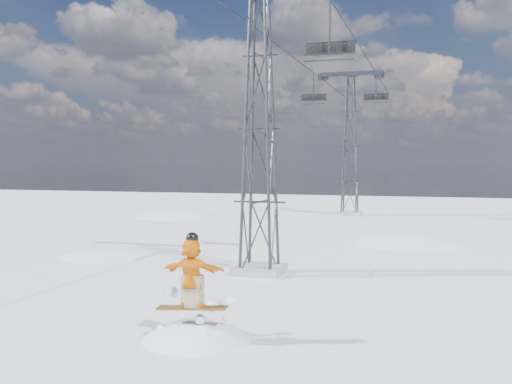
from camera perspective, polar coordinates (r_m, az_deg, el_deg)
ground at (r=15.11m, az=-11.75°, el=-13.44°), size 120.00×120.00×0.00m
snow_terrain at (r=38.49m, az=-2.01°, el=-18.09°), size 39.00×37.00×22.00m
lift_tower_near at (r=21.63m, az=0.35°, el=6.20°), size 5.20×1.80×11.43m
lift_tower_far at (r=46.11m, az=9.40°, el=4.46°), size 5.20×1.80×11.43m
haul_cables at (r=33.43m, az=6.25°, el=14.35°), size 4.46×51.00×0.06m
lift_chair_mid at (r=24.10m, az=7.40°, el=13.92°), size 2.03×0.58×2.52m
lift_chair_far at (r=42.88m, az=5.77°, el=9.31°), size 1.88×0.54×2.33m
lift_chair_extra at (r=43.78m, az=11.91°, el=9.23°), size 1.80×0.52×2.23m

